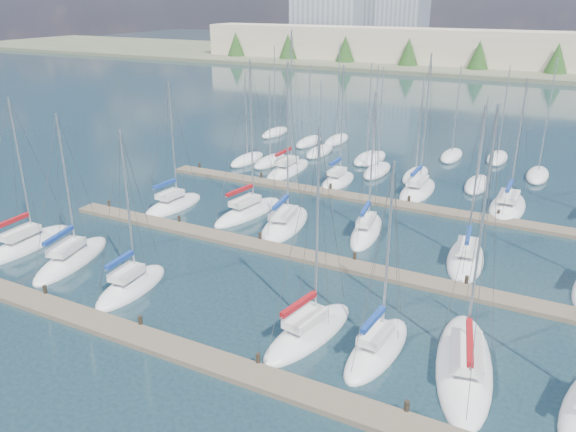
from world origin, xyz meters
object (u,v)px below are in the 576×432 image
at_px(sailboat_a, 27,245).
at_px(sailboat_f, 464,365).
at_px(sailboat_b, 72,259).
at_px(sailboat_n, 288,170).
at_px(sailboat_c, 131,286).
at_px(sailboat_i, 248,212).
at_px(sailboat_k, 366,231).
at_px(sailboat_l, 466,259).
at_px(sailboat_e, 377,349).
at_px(sailboat_d, 309,332).
at_px(sailboat_o, 338,181).
at_px(sailboat_p, 418,190).
at_px(sailboat_h, 173,205).
at_px(sailboat_q, 507,207).
at_px(sailboat_j, 285,224).

xyz_separation_m(sailboat_a, sailboat_f, (33.47, 0.10, -0.00)).
height_order(sailboat_b, sailboat_n, sailboat_n).
distance_m(sailboat_c, sailboat_i, 15.52).
relative_size(sailboat_k, sailboat_l, 1.00).
distance_m(sailboat_a, sailboat_n, 28.73).
xyz_separation_m(sailboat_f, sailboat_b, (-28.29, -0.35, -0.00)).
xyz_separation_m(sailboat_e, sailboat_b, (-23.74, 0.37, -0.01)).
relative_size(sailboat_d, sailboat_o, 1.01).
bearing_deg(sailboat_c, sailboat_p, 63.01).
bearing_deg(sailboat_l, sailboat_p, 111.14).
xyz_separation_m(sailboat_b, sailboat_n, (3.67, 27.60, 0.02)).
height_order(sailboat_c, sailboat_d, sailboat_d).
relative_size(sailboat_k, sailboat_o, 0.95).
xyz_separation_m(sailboat_p, sailboat_f, (9.88, -26.91, -0.01)).
xyz_separation_m(sailboat_k, sailboat_c, (-10.69, -16.23, -0.01)).
xyz_separation_m(sailboat_c, sailboat_h, (-7.37, 13.78, -0.00)).
relative_size(sailboat_i, sailboat_n, 0.90).
height_order(sailboat_q, sailboat_n, sailboat_n).
height_order(sailboat_d, sailboat_i, sailboat_i).
height_order(sailboat_l, sailboat_p, sailboat_p).
bearing_deg(sailboat_o, sailboat_e, -63.15).
height_order(sailboat_c, sailboat_l, sailboat_l).
bearing_deg(sailboat_o, sailboat_f, -55.19).
xyz_separation_m(sailboat_e, sailboat_n, (-20.07, 27.96, 0.01)).
distance_m(sailboat_h, sailboat_f, 31.38).
xyz_separation_m(sailboat_e, sailboat_f, (4.56, 0.72, -0.01)).
bearing_deg(sailboat_b, sailboat_p, 42.79).
bearing_deg(sailboat_c, sailboat_n, 91.45).
xyz_separation_m(sailboat_k, sailboat_h, (-18.05, -2.45, -0.01)).
xyz_separation_m(sailboat_d, sailboat_h, (-20.28, 13.27, -0.01)).
bearing_deg(sailboat_j, sailboat_d, -65.70).
bearing_deg(sailboat_f, sailboat_c, 172.53).
bearing_deg(sailboat_p, sailboat_f, -69.65).
relative_size(sailboat_c, sailboat_j, 0.80).
distance_m(sailboat_c, sailboat_o, 27.71).
distance_m(sailboat_q, sailboat_l, 13.11).
xyz_separation_m(sailboat_a, sailboat_d, (24.87, -0.91, 0.01)).
relative_size(sailboat_l, sailboat_n, 0.77).
xyz_separation_m(sailboat_c, sailboat_a, (-11.96, 1.41, -0.01)).
distance_m(sailboat_p, sailboat_b, 32.90).
bearing_deg(sailboat_i, sailboat_o, 81.47).
height_order(sailboat_p, sailboat_o, sailboat_p).
bearing_deg(sailboat_i, sailboat_c, -80.38).
bearing_deg(sailboat_h, sailboat_p, 40.82).
bearing_deg(sailboat_n, sailboat_a, -107.82).
height_order(sailboat_l, sailboat_b, sailboat_l).
height_order(sailboat_f, sailboat_b, sailboat_f).
xyz_separation_m(sailboat_q, sailboat_e, (-3.28, -26.91, 0.02)).
height_order(sailboat_a, sailboat_b, sailboat_a).
bearing_deg(sailboat_p, sailboat_i, -132.54).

